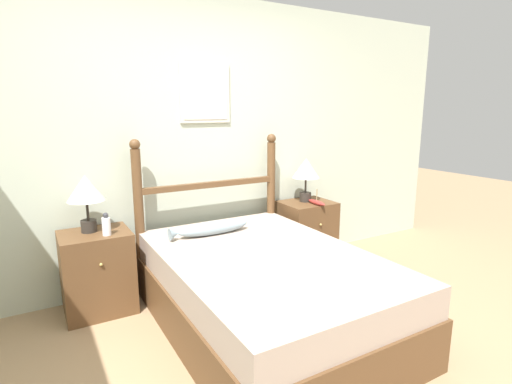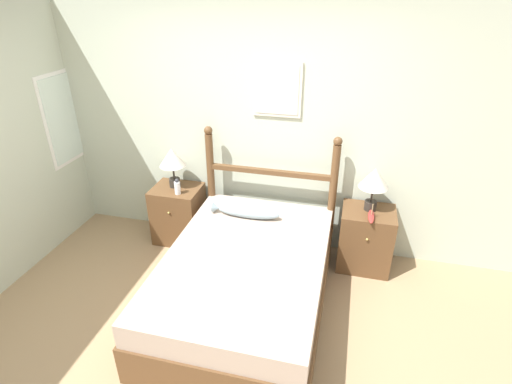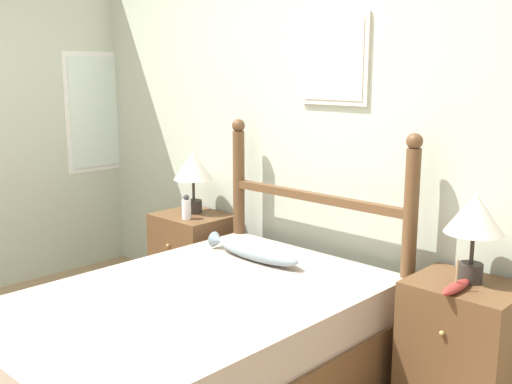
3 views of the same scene
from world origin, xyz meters
The scene contains 11 objects.
ground_plane centered at (0.00, 0.00, 0.00)m, with size 16.00×16.00×0.00m, color #9E7F5B.
wall_back centered at (0.00, 1.73, 1.28)m, with size 6.40×0.08×2.55m.
bed centered at (0.20, 0.59, 0.28)m, with size 1.37×2.01×0.56m.
headboard centered at (0.20, 1.56, 0.72)m, with size 1.38×0.09×1.34m.
nightstand_left centered at (-0.82, 1.46, 0.32)m, with size 0.51×0.45×0.65m.
nightstand_right centered at (1.21, 1.46, 0.32)m, with size 0.51×0.45×0.65m.
table_lamp_left centered at (-0.85, 1.50, 0.97)m, with size 0.28×0.28×0.44m.
table_lamp_right centered at (1.22, 1.49, 0.97)m, with size 0.28×0.28×0.44m.
bottle centered at (-0.74, 1.34, 0.72)m, with size 0.06×0.06×0.17m.
model_boat centered at (1.23, 1.32, 0.67)m, with size 0.06×0.25×0.16m.
fish_pillow centered at (0.04, 1.20, 0.62)m, with size 0.68×0.14×0.11m.
Camera 1 is at (-1.21, -1.69, 1.58)m, focal length 28.00 mm.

